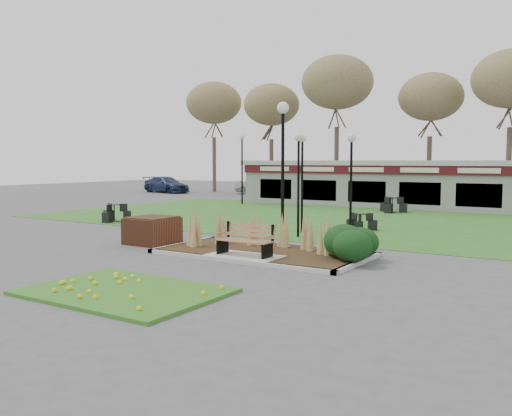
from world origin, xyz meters
The scene contains 19 objects.
ground centered at (0.00, 0.00, 0.00)m, with size 100.00×100.00×0.00m, color #515154.
lawn centered at (0.00, 12.00, 0.01)m, with size 34.00×16.00×0.02m, color #2D6520.
flower_bed centered at (0.00, -4.60, 0.07)m, with size 4.20×3.00×0.16m.
planting_bed centered at (1.27, 1.35, 0.37)m, with size 6.75×3.40×1.27m.
park_bench centered at (0.00, 0.25, 0.59)m, with size 1.70×0.66×0.93m.
brick_planter centered at (-4.40, 1.00, 0.48)m, with size 1.50×1.50×0.95m.
food_pavilion centered at (0.00, 19.96, 1.48)m, with size 24.60×3.40×2.90m.
tree_backdrop centered at (0.00, 28.00, 8.36)m, with size 47.24×5.24×10.36m.
lamp_post_near_left centered at (1.55, 4.38, 2.78)m, with size 0.32×0.32×3.82m.
lamp_post_near_right centered at (-0.84, 5.11, 2.86)m, with size 0.33×0.33×3.93m.
lamp_post_mid_left centered at (-1.31, 6.32, 2.87)m, with size 0.33×0.33×3.94m.
lamp_post_mid_right centered at (-0.44, 3.20, 3.54)m, with size 0.40×0.40×4.86m.
lamp_post_far_left centered at (-11.29, 17.00, 3.39)m, with size 0.39×0.39×4.65m.
bistro_set_a centered at (-10.66, 5.12, 0.29)m, with size 1.48×1.46×0.81m.
bistro_set_b centered at (0.46, 8.19, 0.25)m, with size 1.27×1.23×0.69m.
bistro_set_c centered at (-0.95, 16.54, 0.30)m, with size 1.56×1.35×0.83m.
car_silver centered at (-15.76, 27.00, 0.81)m, with size 1.91×4.74×1.62m, color #B8B7BC.
car_black centered at (-8.84, 24.02, 0.68)m, with size 1.44×4.13×1.36m, color black.
car_blue centered at (-24.39, 24.27, 0.72)m, with size 2.02×4.98×1.44m, color navy.
Camera 1 is at (8.61, -12.88, 2.88)m, focal length 38.00 mm.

